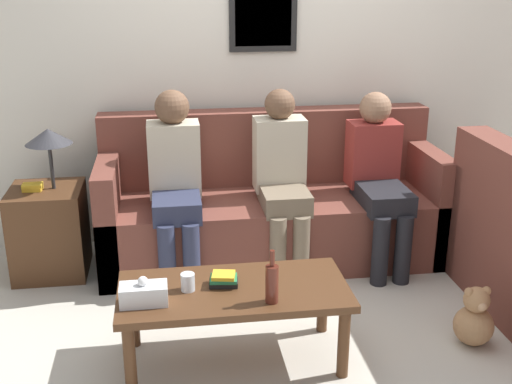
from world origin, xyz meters
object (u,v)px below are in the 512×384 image
at_px(couch_main, 271,209).
at_px(coffee_table, 234,298).
at_px(person_left, 175,176).
at_px(person_right, 378,173).
at_px(drinking_glass, 188,282).
at_px(wine_bottle, 272,283).
at_px(teddy_bear, 474,319).
at_px(person_middle, 282,173).

distance_m(couch_main, coffee_table, 1.35).
height_order(person_left, person_right, person_left).
xyz_separation_m(drinking_glass, person_left, (-0.03, 1.09, 0.21)).
distance_m(couch_main, wine_bottle, 1.49).
bearing_deg(coffee_table, person_right, 44.17).
distance_m(coffee_table, person_left, 1.17).
relative_size(couch_main, drinking_glass, 26.03).
relative_size(couch_main, teddy_bear, 6.86).
bearing_deg(drinking_glass, wine_bottle, -24.16).
xyz_separation_m(coffee_table, person_right, (1.11, 1.08, 0.28)).
bearing_deg(person_right, drinking_glass, -141.39).
height_order(wine_bottle, person_right, person_right).
bearing_deg(wine_bottle, drinking_glass, 155.84).
xyz_separation_m(couch_main, drinking_glass, (-0.64, -1.28, 0.12)).
relative_size(wine_bottle, person_left, 0.22).
xyz_separation_m(couch_main, teddy_bear, (0.91, -1.32, -0.20)).
relative_size(coffee_table, person_middle, 0.97).
distance_m(drinking_glass, person_left, 1.11).
relative_size(couch_main, person_right, 2.01).
relative_size(couch_main, wine_bottle, 8.60).
distance_m(drinking_glass, person_middle, 1.31).
height_order(wine_bottle, teddy_bear, wine_bottle).
bearing_deg(person_middle, person_right, -3.04).
bearing_deg(teddy_bear, person_right, 100.63).
relative_size(coffee_table, drinking_glass, 12.94).
xyz_separation_m(person_left, person_middle, (0.71, 0.01, -0.01)).
relative_size(coffee_table, person_left, 0.96).
xyz_separation_m(coffee_table, teddy_bear, (1.32, -0.03, -0.22)).
bearing_deg(drinking_glass, person_middle, 58.32).
bearing_deg(drinking_glass, person_left, 91.44).
height_order(drinking_glass, person_right, person_right).
bearing_deg(wine_bottle, person_left, 108.56).
bearing_deg(person_middle, teddy_bear, -52.88).
height_order(couch_main, drinking_glass, couch_main).
distance_m(person_right, teddy_bear, 1.24).
bearing_deg(person_left, wine_bottle, -71.44).
distance_m(wine_bottle, person_left, 1.35).
relative_size(couch_main, coffee_table, 2.01).
height_order(coffee_table, person_middle, person_middle).
relative_size(person_right, teddy_bear, 3.41).
distance_m(couch_main, person_left, 0.77).
distance_m(wine_bottle, drinking_glass, 0.44).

